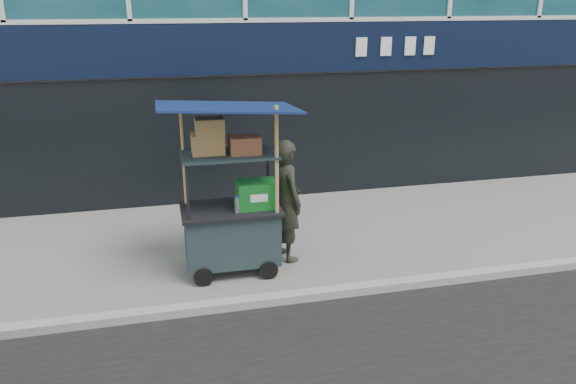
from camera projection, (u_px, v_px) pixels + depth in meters
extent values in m
plane|color=slate|center=(298.00, 293.00, 7.60)|extent=(80.00, 80.00, 0.00)
cube|color=gray|center=(301.00, 296.00, 7.39)|extent=(80.00, 0.18, 0.12)
cube|color=black|center=(246.00, 49.00, 10.19)|extent=(15.68, 0.06, 0.90)
cube|color=black|center=(248.00, 140.00, 10.79)|extent=(15.68, 0.04, 2.40)
cube|color=#19272B|center=(232.00, 235.00, 8.07)|extent=(1.32, 0.77, 0.77)
cylinder|color=black|center=(203.00, 277.00, 7.74)|extent=(0.26, 0.06, 0.26)
cylinder|color=black|center=(269.00, 270.00, 7.93)|extent=(0.26, 0.06, 0.26)
cube|color=black|center=(231.00, 209.00, 7.94)|extent=(1.40, 0.86, 0.04)
cylinder|color=black|center=(188.00, 194.00, 7.38)|extent=(0.03, 0.03, 0.82)
cylinder|color=black|center=(277.00, 187.00, 7.64)|extent=(0.03, 0.03, 0.82)
cylinder|color=black|center=(185.00, 179.00, 7.99)|extent=(0.03, 0.03, 0.82)
cylinder|color=black|center=(268.00, 173.00, 8.24)|extent=(0.03, 0.03, 0.82)
cube|color=#19272B|center=(229.00, 155.00, 7.68)|extent=(1.32, 0.77, 0.03)
cylinder|color=#997145|center=(277.00, 195.00, 7.67)|extent=(0.05, 0.05, 2.46)
cylinder|color=#997145|center=(185.00, 190.00, 8.04)|extent=(0.04, 0.04, 2.35)
cube|color=#0C1848|center=(227.00, 107.00, 7.46)|extent=(1.86, 1.32, 0.22)
cube|color=#106A16|center=(257.00, 194.00, 7.90)|extent=(0.55, 0.39, 0.38)
cylinder|color=silver|center=(237.00, 205.00, 7.71)|extent=(0.07, 0.07, 0.22)
cylinder|color=blue|center=(237.00, 197.00, 7.67)|extent=(0.04, 0.04, 0.02)
cube|color=olive|center=(208.00, 144.00, 7.62)|extent=(0.44, 0.33, 0.27)
cube|color=#8E613E|center=(245.00, 145.00, 7.63)|extent=(0.42, 0.31, 0.24)
cube|color=olive|center=(210.00, 126.00, 7.53)|extent=(0.38, 0.29, 0.22)
imported|color=#282A1F|center=(286.00, 200.00, 8.35)|extent=(0.60, 0.77, 1.86)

